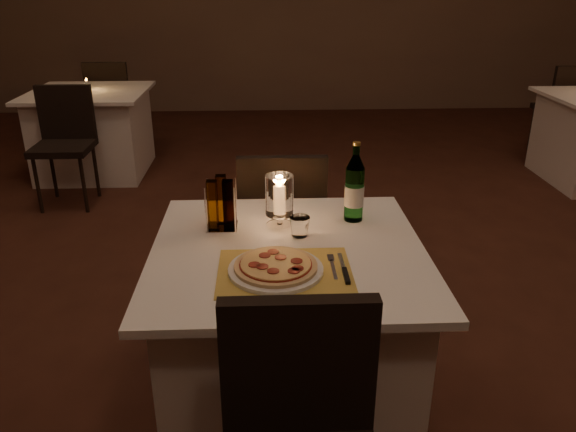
{
  "coord_description": "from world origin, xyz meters",
  "views": [
    {
      "loc": [
        -0.32,
        -2.51,
        1.65
      ],
      "look_at": [
        -0.24,
        -0.65,
        0.86
      ],
      "focal_mm": 35.0,
      "sensor_mm": 36.0,
      "label": 1
    }
  ],
  "objects_px": {
    "hurricane_candle": "(279,197)",
    "tumbler": "(300,226)",
    "main_table": "(288,332)",
    "neighbor_table_left": "(93,132)",
    "chair_far": "(282,219)",
    "water_bottle": "(354,189)",
    "pizza": "(276,265)",
    "plate": "(276,270)"
  },
  "relations": [
    {
      "from": "main_table",
      "to": "neighbor_table_left",
      "type": "relative_size",
      "value": 1.0
    },
    {
      "from": "pizza",
      "to": "plate",
      "type": "bearing_deg",
      "value": 140.21
    },
    {
      "from": "main_table",
      "to": "water_bottle",
      "type": "relative_size",
      "value": 3.07
    },
    {
      "from": "main_table",
      "to": "hurricane_candle",
      "type": "height_order",
      "value": "hurricane_candle"
    },
    {
      "from": "hurricane_candle",
      "to": "chair_far",
      "type": "bearing_deg",
      "value": 87.19
    },
    {
      "from": "hurricane_candle",
      "to": "tumbler",
      "type": "bearing_deg",
      "value": -51.59
    },
    {
      "from": "chair_far",
      "to": "neighbor_table_left",
      "type": "relative_size",
      "value": 0.9
    },
    {
      "from": "tumbler",
      "to": "chair_far",
      "type": "bearing_deg",
      "value": 94.5
    },
    {
      "from": "main_table",
      "to": "neighbor_table_left",
      "type": "height_order",
      "value": "same"
    },
    {
      "from": "tumbler",
      "to": "neighbor_table_left",
      "type": "height_order",
      "value": "tumbler"
    },
    {
      "from": "chair_far",
      "to": "tumbler",
      "type": "height_order",
      "value": "chair_far"
    },
    {
      "from": "chair_far",
      "to": "water_bottle",
      "type": "bearing_deg",
      "value": -59.02
    },
    {
      "from": "hurricane_candle",
      "to": "neighbor_table_left",
      "type": "xyz_separation_m",
      "value": [
        -1.58,
        2.95,
        -0.49
      ]
    },
    {
      "from": "tumbler",
      "to": "neighbor_table_left",
      "type": "relative_size",
      "value": 0.08
    },
    {
      "from": "pizza",
      "to": "hurricane_candle",
      "type": "height_order",
      "value": "hurricane_candle"
    },
    {
      "from": "plate",
      "to": "hurricane_candle",
      "type": "distance_m",
      "value": 0.4
    },
    {
      "from": "tumbler",
      "to": "water_bottle",
      "type": "height_order",
      "value": "water_bottle"
    },
    {
      "from": "tumbler",
      "to": "water_bottle",
      "type": "relative_size",
      "value": 0.24
    },
    {
      "from": "pizza",
      "to": "tumbler",
      "type": "bearing_deg",
      "value": 71.12
    },
    {
      "from": "hurricane_candle",
      "to": "water_bottle",
      "type": "bearing_deg",
      "value": 10.38
    },
    {
      "from": "plate",
      "to": "hurricane_candle",
      "type": "height_order",
      "value": "hurricane_candle"
    },
    {
      "from": "water_bottle",
      "to": "plate",
      "type": "bearing_deg",
      "value": -127.0
    },
    {
      "from": "plate",
      "to": "pizza",
      "type": "xyz_separation_m",
      "value": [
        0.0,
        -0.0,
        0.02
      ]
    },
    {
      "from": "tumbler",
      "to": "main_table",
      "type": "bearing_deg",
      "value": -114.39
    },
    {
      "from": "hurricane_candle",
      "to": "pizza",
      "type": "bearing_deg",
      "value": -93.7
    },
    {
      "from": "neighbor_table_left",
      "to": "pizza",
      "type": "bearing_deg",
      "value": -64.94
    },
    {
      "from": "main_table",
      "to": "pizza",
      "type": "relative_size",
      "value": 3.57
    },
    {
      "from": "chair_far",
      "to": "hurricane_candle",
      "type": "xyz_separation_m",
      "value": [
        -0.03,
        -0.52,
        0.32
      ]
    },
    {
      "from": "chair_far",
      "to": "tumbler",
      "type": "xyz_separation_m",
      "value": [
        0.05,
        -0.61,
        0.23
      ]
    },
    {
      "from": "tumbler",
      "to": "hurricane_candle",
      "type": "bearing_deg",
      "value": 128.41
    },
    {
      "from": "main_table",
      "to": "neighbor_table_left",
      "type": "distance_m",
      "value": 3.54
    },
    {
      "from": "pizza",
      "to": "tumbler",
      "type": "xyz_separation_m",
      "value": [
        0.1,
        0.29,
        0.01
      ]
    },
    {
      "from": "chair_far",
      "to": "water_bottle",
      "type": "relative_size",
      "value": 2.76
    },
    {
      "from": "pizza",
      "to": "neighbor_table_left",
      "type": "distance_m",
      "value": 3.7
    },
    {
      "from": "plate",
      "to": "pizza",
      "type": "distance_m",
      "value": 0.02
    },
    {
      "from": "chair_far",
      "to": "neighbor_table_left",
      "type": "xyz_separation_m",
      "value": [
        -1.61,
        2.44,
        -0.18
      ]
    },
    {
      "from": "chair_far",
      "to": "plate",
      "type": "relative_size",
      "value": 2.81
    },
    {
      "from": "tumbler",
      "to": "hurricane_candle",
      "type": "height_order",
      "value": "hurricane_candle"
    },
    {
      "from": "pizza",
      "to": "hurricane_candle",
      "type": "xyz_separation_m",
      "value": [
        0.02,
        0.38,
        0.1
      ]
    },
    {
      "from": "main_table",
      "to": "plate",
      "type": "height_order",
      "value": "plate"
    },
    {
      "from": "plate",
      "to": "pizza",
      "type": "relative_size",
      "value": 1.14
    },
    {
      "from": "main_table",
      "to": "hurricane_candle",
      "type": "relative_size",
      "value": 4.69
    }
  ]
}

